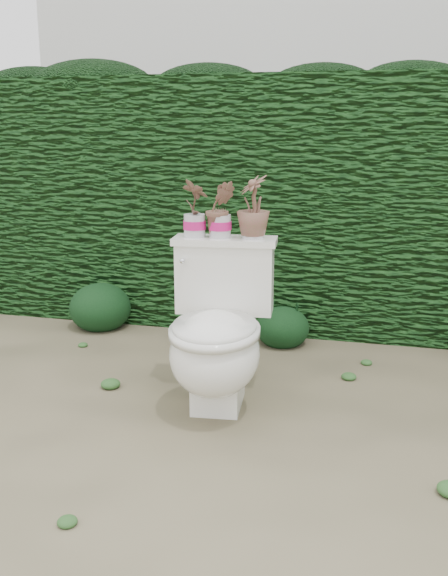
% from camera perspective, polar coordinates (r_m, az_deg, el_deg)
% --- Properties ---
extents(ground, '(60.00, 60.00, 0.00)m').
position_cam_1_polar(ground, '(3.08, 2.98, -10.80)').
color(ground, gray).
rests_on(ground, ground).
extents(hedge, '(8.00, 1.00, 1.60)m').
position_cam_1_polar(hedge, '(4.40, 7.23, 7.62)').
color(hedge, '#22581D').
rests_on(hedge, ground).
extents(house_wall, '(8.00, 3.50, 4.00)m').
position_cam_1_polar(house_wall, '(8.76, 15.39, 18.39)').
color(house_wall, silver).
rests_on(house_wall, ground).
extents(toilet, '(0.52, 0.72, 0.78)m').
position_cam_1_polar(toilet, '(2.98, -0.58, -4.28)').
color(toilet, white).
rests_on(toilet, ground).
extents(potted_plant_left, '(0.17, 0.15, 0.27)m').
position_cam_1_polar(potted_plant_left, '(3.11, -2.65, 6.98)').
color(potted_plant_left, '#2C621E').
rests_on(potted_plant_left, toilet).
extents(potted_plant_center, '(0.17, 0.16, 0.26)m').
position_cam_1_polar(potted_plant_center, '(3.09, -0.35, 6.87)').
color(potted_plant_center, '#2C621E').
rests_on(potted_plant_center, toilet).
extents(potted_plant_right, '(0.22, 0.22, 0.29)m').
position_cam_1_polar(potted_plant_right, '(3.07, 2.64, 7.08)').
color(potted_plant_right, '#2C621E').
rests_on(potted_plant_right, toilet).
extents(liriope_clump_1, '(0.40, 0.40, 0.32)m').
position_cam_1_polar(liriope_clump_1, '(4.30, -10.97, -1.36)').
color(liriope_clump_1, '#143A17').
rests_on(liriope_clump_1, ground).
extents(liriope_clump_2, '(0.33, 0.33, 0.26)m').
position_cam_1_polar(liriope_clump_2, '(3.93, 5.23, -3.13)').
color(liriope_clump_2, '#143A17').
rests_on(liriope_clump_2, ground).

